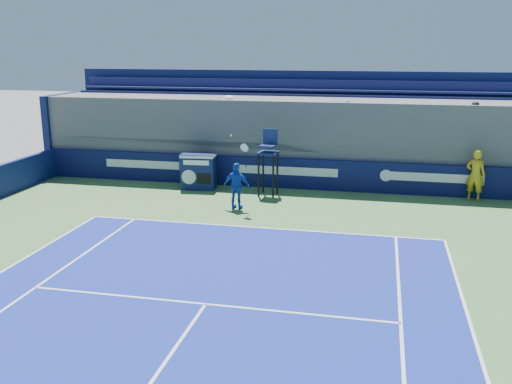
% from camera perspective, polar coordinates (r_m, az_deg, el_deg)
% --- Properties ---
extents(ball_person, '(0.80, 0.68, 1.87)m').
position_cam_1_polar(ball_person, '(21.92, 21.09, 1.59)').
color(ball_person, gold).
rests_on(ball_person, apron).
extents(back_hoarding, '(20.40, 0.21, 1.20)m').
position_cam_1_polar(back_hoarding, '(22.37, 3.08, 1.88)').
color(back_hoarding, '#0B0F41').
rests_on(back_hoarding, ground).
extents(match_clock, '(1.37, 0.83, 1.40)m').
position_cam_1_polar(match_clock, '(22.31, -5.78, 2.16)').
color(match_clock, '#0E1847').
rests_on(match_clock, ground).
extents(umpire_chair, '(0.77, 0.77, 2.48)m').
position_cam_1_polar(umpire_chair, '(21.09, 1.25, 3.70)').
color(umpire_chair, black).
rests_on(umpire_chair, ground).
extents(tennis_player, '(0.98, 0.53, 2.57)m').
position_cam_1_polar(tennis_player, '(19.42, -1.93, 0.62)').
color(tennis_player, '#1545AB').
rests_on(tennis_player, apron).
extents(stadium_seating, '(21.00, 4.05, 4.40)m').
position_cam_1_polar(stadium_seating, '(24.14, 3.88, 5.77)').
color(stadium_seating, '#4E4E53').
rests_on(stadium_seating, ground).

